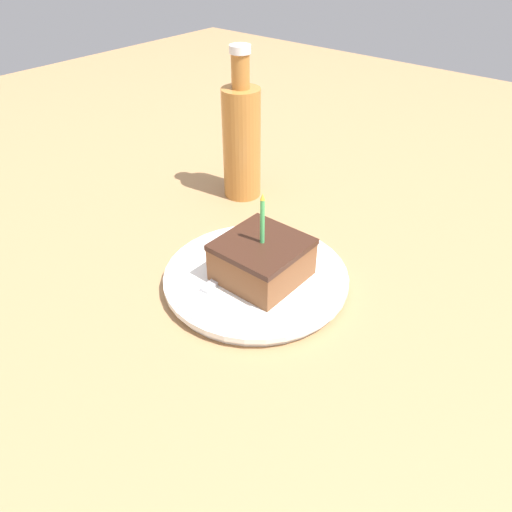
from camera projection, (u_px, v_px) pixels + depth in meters
ground_plane at (237, 298)px, 0.68m from camera, size 2.40×2.40×0.04m
plate at (256, 278)px, 0.67m from camera, size 0.25×0.25×0.02m
cake_slice at (262, 259)px, 0.64m from camera, size 0.10×0.10×0.12m
fork at (251, 251)px, 0.70m from camera, size 0.04×0.19×0.00m
bottle at (242, 139)px, 0.83m from camera, size 0.06×0.06×0.25m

